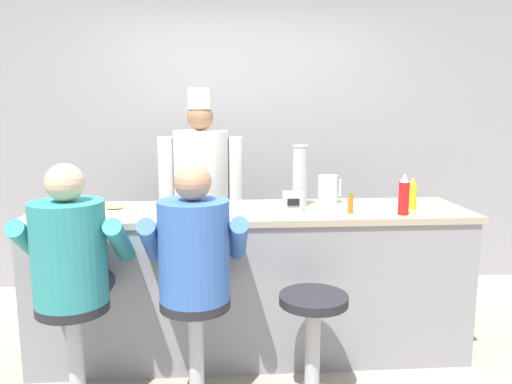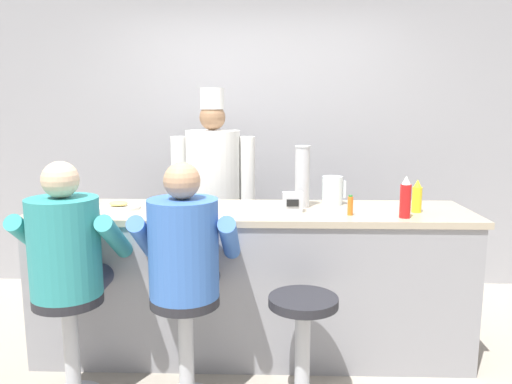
{
  "view_description": "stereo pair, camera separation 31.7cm",
  "coord_description": "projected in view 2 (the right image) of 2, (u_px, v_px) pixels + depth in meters",
  "views": [
    {
      "loc": [
        -0.19,
        -2.81,
        1.62
      ],
      "look_at": [
        0.03,
        0.31,
        1.09
      ],
      "focal_mm": 35.0,
      "sensor_mm": 36.0,
      "label": 1
    },
    {
      "loc": [
        0.12,
        -2.81,
        1.62
      ],
      "look_at": [
        0.03,
        0.31,
        1.09
      ],
      "focal_mm": 35.0,
      "sensor_mm": 36.0,
      "label": 2
    }
  ],
  "objects": [
    {
      "name": "hot_sauce_bottle_orange",
      "position": [
        350.0,
        206.0,
        3.04
      ],
      "size": [
        0.03,
        0.03,
        0.12
      ],
      "color": "orange",
      "rests_on": "diner_counter"
    },
    {
      "name": "diner_counter",
      "position": [
        252.0,
        281.0,
        3.31
      ],
      "size": [
        2.81,
        0.69,
        0.97
      ],
      "color": "gray",
      "rests_on": "ground_plane"
    },
    {
      "name": "cereal_bowl",
      "position": [
        84.0,
        212.0,
        3.01
      ],
      "size": [
        0.16,
        0.16,
        0.05
      ],
      "color": "#B24C47",
      "rests_on": "diner_counter"
    },
    {
      "name": "ground_plane",
      "position": [
        250.0,
        376.0,
        3.05
      ],
      "size": [
        20.0,
        20.0,
        0.0
      ],
      "primitive_type": "plane",
      "color": "#9E9384"
    },
    {
      "name": "wall_back",
      "position": [
        257.0,
        138.0,
        4.52
      ],
      "size": [
        10.0,
        0.06,
        2.7
      ],
      "color": "#99999E",
      "rests_on": "ground_plane"
    },
    {
      "name": "napkin_dispenser_chrome",
      "position": [
        292.0,
        202.0,
        3.15
      ],
      "size": [
        0.13,
        0.08,
        0.12
      ],
      "color": "silver",
      "rests_on": "diner_counter"
    },
    {
      "name": "cook_in_whites_near",
      "position": [
        213.0,
        186.0,
        4.14
      ],
      "size": [
        0.69,
        0.44,
        1.78
      ],
      "color": "#232328",
      "rests_on": "ground_plane"
    },
    {
      "name": "ketchup_bottle_red",
      "position": [
        405.0,
        198.0,
        2.96
      ],
      "size": [
        0.07,
        0.07,
        0.25
      ],
      "color": "red",
      "rests_on": "diner_counter"
    },
    {
      "name": "diner_seated_teal",
      "position": [
        68.0,
        256.0,
        2.7
      ],
      "size": [
        0.57,
        0.56,
        1.35
      ],
      "color": "#B2B5BA",
      "rests_on": "ground_plane"
    },
    {
      "name": "cup_stack_steel",
      "position": [
        302.0,
        176.0,
        3.27
      ],
      "size": [
        0.1,
        0.1,
        0.41
      ],
      "color": "#B7BABF",
      "rests_on": "diner_counter"
    },
    {
      "name": "breakfast_plate",
      "position": [
        119.0,
        207.0,
        3.24
      ],
      "size": [
        0.27,
        0.27,
        0.05
      ],
      "color": "white",
      "rests_on": "diner_counter"
    },
    {
      "name": "coffee_mug_tan",
      "position": [
        179.0,
        205.0,
        3.14
      ],
      "size": [
        0.14,
        0.09,
        0.09
      ],
      "color": "beige",
      "rests_on": "diner_counter"
    },
    {
      "name": "empty_stool_round",
      "position": [
        303.0,
        332.0,
        2.7
      ],
      "size": [
        0.38,
        0.38,
        0.62
      ],
      "color": "#B2B5BA",
      "rests_on": "ground_plane"
    },
    {
      "name": "diner_seated_blue",
      "position": [
        185.0,
        257.0,
        2.68
      ],
      "size": [
        0.57,
        0.56,
        1.34
      ],
      "color": "#B2B5BA",
      "rests_on": "ground_plane"
    },
    {
      "name": "water_pitcher_clear",
      "position": [
        332.0,
        190.0,
        3.37
      ],
      "size": [
        0.16,
        0.14,
        0.19
      ],
      "color": "silver",
      "rests_on": "diner_counter"
    },
    {
      "name": "mustard_bottle_yellow",
      "position": [
        417.0,
        197.0,
        3.13
      ],
      "size": [
        0.06,
        0.06,
        0.21
      ],
      "color": "yellow",
      "rests_on": "diner_counter"
    }
  ]
}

